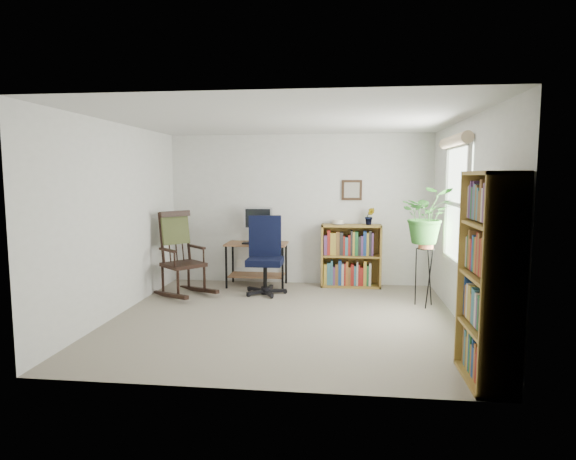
# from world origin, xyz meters

# --- Properties ---
(floor) EXTENTS (4.20, 4.00, 0.00)m
(floor) POSITION_xyz_m (0.00, 0.00, 0.00)
(floor) COLOR gray
(floor) RESTS_ON ground
(ceiling) EXTENTS (4.20, 4.00, 0.00)m
(ceiling) POSITION_xyz_m (0.00, 0.00, 2.40)
(ceiling) COLOR silver
(ceiling) RESTS_ON ground
(wall_back) EXTENTS (4.20, 0.00, 2.40)m
(wall_back) POSITION_xyz_m (0.00, 2.00, 1.20)
(wall_back) COLOR silver
(wall_back) RESTS_ON ground
(wall_front) EXTENTS (4.20, 0.00, 2.40)m
(wall_front) POSITION_xyz_m (0.00, -2.00, 1.20)
(wall_front) COLOR silver
(wall_front) RESTS_ON ground
(wall_left) EXTENTS (0.00, 4.00, 2.40)m
(wall_left) POSITION_xyz_m (-2.10, 0.00, 1.20)
(wall_left) COLOR silver
(wall_left) RESTS_ON ground
(wall_right) EXTENTS (0.00, 4.00, 2.40)m
(wall_right) POSITION_xyz_m (2.10, 0.00, 1.20)
(wall_right) COLOR silver
(wall_right) RESTS_ON ground
(window) EXTENTS (0.12, 1.20, 1.50)m
(window) POSITION_xyz_m (2.06, 0.30, 1.40)
(window) COLOR silver
(window) RESTS_ON wall_right
(desk) EXTENTS (0.96, 0.53, 0.69)m
(desk) POSITION_xyz_m (-0.65, 1.70, 0.35)
(desk) COLOR #8C5F3E
(desk) RESTS_ON floor
(monitor) EXTENTS (0.46, 0.16, 0.56)m
(monitor) POSITION_xyz_m (-0.65, 1.84, 0.97)
(monitor) COLOR #B4B4B9
(monitor) RESTS_ON desk
(keyboard) EXTENTS (0.40, 0.15, 0.02)m
(keyboard) POSITION_xyz_m (-0.65, 1.58, 0.70)
(keyboard) COLOR black
(keyboard) RESTS_ON desk
(office_chair) EXTENTS (0.73, 0.73, 1.17)m
(office_chair) POSITION_xyz_m (-0.43, 1.19, 0.58)
(office_chair) COLOR black
(office_chair) RESTS_ON floor
(rocking_chair) EXTENTS (1.23, 1.20, 1.25)m
(rocking_chair) POSITION_xyz_m (-1.61, 0.99, 0.62)
(rocking_chair) COLOR black
(rocking_chair) RESTS_ON floor
(low_bookshelf) EXTENTS (0.93, 0.31, 0.98)m
(low_bookshelf) POSITION_xyz_m (0.84, 1.82, 0.49)
(low_bookshelf) COLOR olive
(low_bookshelf) RESTS_ON floor
(tall_bookshelf) EXTENTS (0.33, 0.78, 1.78)m
(tall_bookshelf) POSITION_xyz_m (1.92, -1.60, 0.89)
(tall_bookshelf) COLOR olive
(tall_bookshelf) RESTS_ON floor
(plant_stand) EXTENTS (0.32, 0.32, 0.92)m
(plant_stand) POSITION_xyz_m (1.80, 0.77, 0.46)
(plant_stand) COLOR black
(plant_stand) RESTS_ON floor
(spider_plant) EXTENTS (1.69, 1.88, 1.46)m
(spider_plant) POSITION_xyz_m (1.80, 0.77, 1.58)
(spider_plant) COLOR #2C6824
(spider_plant) RESTS_ON plant_stand
(potted_plant_small) EXTENTS (0.13, 0.24, 0.11)m
(potted_plant_small) POSITION_xyz_m (1.12, 1.83, 1.04)
(potted_plant_small) COLOR #2C6824
(potted_plant_small) RESTS_ON low_bookshelf
(framed_picture) EXTENTS (0.32, 0.04, 0.32)m
(framed_picture) POSITION_xyz_m (0.84, 1.97, 1.52)
(framed_picture) COLOR black
(framed_picture) RESTS_ON wall_back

